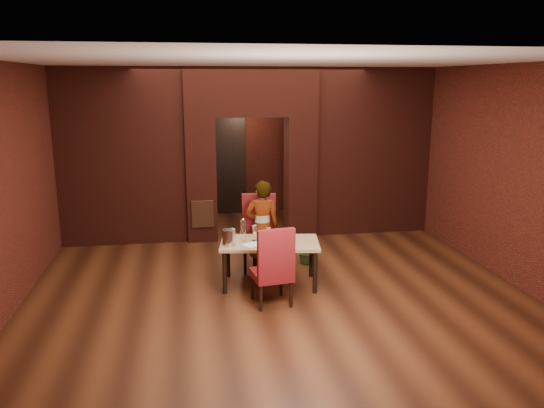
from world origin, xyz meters
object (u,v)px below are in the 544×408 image
(chair_far, at_px, (259,233))
(wine_glass_b, at_px, (268,235))
(wine_glass_c, at_px, (287,236))
(wine_glass_a, at_px, (255,233))
(wine_bucket, at_px, (229,237))
(water_bottle, at_px, (243,230))
(chair_near, at_px, (271,265))
(dining_table, at_px, (270,263))
(potted_plant, at_px, (307,251))
(person_seated, at_px, (262,227))

(chair_far, xyz_separation_m, wine_glass_b, (0.03, -0.71, 0.18))
(wine_glass_c, bearing_deg, wine_glass_a, 165.20)
(wine_bucket, relative_size, water_bottle, 0.71)
(water_bottle, bearing_deg, chair_near, -69.36)
(dining_table, bearing_deg, wine_glass_b, -124.43)
(wine_glass_c, xyz_separation_m, potted_plant, (0.52, 0.90, -0.54))
(chair_near, distance_m, wine_glass_a, 0.78)
(chair_far, relative_size, potted_plant, 2.79)
(wine_glass_a, bearing_deg, wine_bucket, -159.40)
(wine_glass_c, bearing_deg, chair_near, -117.62)
(chair_near, height_order, water_bottle, chair_near)
(water_bottle, height_order, potted_plant, water_bottle)
(wine_glass_b, distance_m, wine_bucket, 0.57)
(chair_near, relative_size, person_seated, 0.75)
(chair_far, height_order, chair_near, chair_far)
(dining_table, bearing_deg, person_seated, 102.22)
(dining_table, relative_size, wine_glass_b, 6.55)
(chair_near, relative_size, wine_glass_a, 4.73)
(potted_plant, bearing_deg, chair_near, -119.03)
(wine_bucket, bearing_deg, chair_far, 54.50)
(chair_near, bearing_deg, water_bottle, -77.65)
(dining_table, relative_size, wine_glass_c, 7.59)
(wine_glass_a, distance_m, wine_glass_b, 0.21)
(chair_far, height_order, water_bottle, chair_far)
(dining_table, bearing_deg, water_bottle, 173.12)
(wine_glass_c, bearing_deg, person_seated, 113.99)
(wine_glass_a, bearing_deg, dining_table, -18.45)
(dining_table, distance_m, wine_bucket, 0.75)
(person_seated, relative_size, wine_glass_c, 7.87)
(wine_glass_b, bearing_deg, chair_far, 92.64)
(wine_glass_b, height_order, wine_bucket, wine_bucket)
(dining_table, height_order, wine_bucket, wine_bucket)
(chair_near, distance_m, wine_glass_b, 0.68)
(dining_table, height_order, chair_far, chair_far)
(wine_glass_a, xyz_separation_m, potted_plant, (0.97, 0.78, -0.57))
(chair_near, bearing_deg, wine_glass_a, -88.65)
(person_seated, bearing_deg, wine_glass_a, 70.34)
(wine_glass_a, distance_m, wine_glass_c, 0.47)
(wine_glass_b, bearing_deg, dining_table, 46.69)
(dining_table, bearing_deg, potted_plant, 57.18)
(person_seated, relative_size, wine_glass_b, 6.78)
(person_seated, bearing_deg, chair_far, -76.98)
(wine_glass_b, bearing_deg, wine_bucket, -175.31)
(person_seated, distance_m, potted_plant, 0.99)
(wine_glass_b, xyz_separation_m, wine_glass_c, (0.27, -0.02, -0.01))
(dining_table, relative_size, person_seated, 0.97)
(wine_glass_a, xyz_separation_m, water_bottle, (-0.17, 0.04, 0.05))
(chair_near, relative_size, wine_glass_b, 5.07)
(person_seated, height_order, wine_bucket, person_seated)
(water_bottle, relative_size, potted_plant, 0.77)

